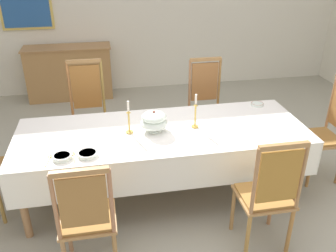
% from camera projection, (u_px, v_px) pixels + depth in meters
% --- Properties ---
extents(ground, '(7.69, 6.58, 0.04)m').
position_uv_depth(ground, '(163.00, 194.00, 3.95)').
color(ground, '#9F9C89').
extents(dining_table, '(2.87, 1.04, 0.76)m').
position_uv_depth(dining_table, '(163.00, 136.00, 3.63)').
color(dining_table, '#9E7349').
rests_on(dining_table, ground).
extents(tablecloth, '(2.89, 1.06, 0.37)m').
position_uv_depth(tablecloth, '(163.00, 138.00, 3.64)').
color(tablecloth, white).
rests_on(tablecloth, dining_table).
extents(chair_south_a, '(0.44, 0.42, 1.07)m').
position_uv_depth(chair_south_a, '(87.00, 216.00, 2.76)').
color(chair_south_a, '#A3714C').
rests_on(chair_south_a, ground).
extents(chair_north_a, '(0.44, 0.42, 1.23)m').
position_uv_depth(chair_north_a, '(88.00, 112.00, 4.36)').
color(chair_north_a, '#9D733F').
rests_on(chair_north_a, ground).
extents(chair_south_b, '(0.44, 0.42, 1.12)m').
position_uv_depth(chair_south_b, '(268.00, 193.00, 2.99)').
color(chair_south_b, '#9E7442').
rests_on(chair_south_b, ground).
extents(chair_north_b, '(0.44, 0.42, 1.17)m').
position_uv_depth(chair_north_b, '(206.00, 104.00, 4.61)').
color(chair_north_b, '#A17848').
rests_on(chair_north_b, ground).
extents(chair_head_east, '(0.42, 0.44, 1.16)m').
position_uv_depth(chair_head_east, '(327.00, 130.00, 3.98)').
color(chair_head_east, '#A7723B').
rests_on(chair_head_east, ground).
extents(soup_tureen, '(0.27, 0.27, 0.22)m').
position_uv_depth(soup_tureen, '(154.00, 121.00, 3.54)').
color(soup_tureen, white).
rests_on(soup_tureen, tablecloth).
extents(candlestick_west, '(0.07, 0.07, 0.34)m').
position_uv_depth(candlestick_west, '(129.00, 120.00, 3.48)').
color(candlestick_west, gold).
rests_on(candlestick_west, tablecloth).
extents(candlestick_east, '(0.07, 0.07, 0.36)m').
position_uv_depth(candlestick_east, '(195.00, 114.00, 3.59)').
color(candlestick_east, gold).
rests_on(candlestick_east, tablecloth).
extents(bowl_near_left, '(0.17, 0.17, 0.04)m').
position_uv_depth(bowl_near_left, '(62.00, 157.00, 3.11)').
color(bowl_near_left, white).
rests_on(bowl_near_left, tablecloth).
extents(bowl_near_right, '(0.18, 0.18, 0.03)m').
position_uv_depth(bowl_near_right, '(87.00, 154.00, 3.15)').
color(bowl_near_right, white).
rests_on(bowl_near_right, tablecloth).
extents(bowl_far_left, '(0.14, 0.14, 0.03)m').
position_uv_depth(bowl_far_left, '(257.00, 104.00, 4.14)').
color(bowl_far_left, white).
rests_on(bowl_far_left, tablecloth).
extents(spoon_primary, '(0.04, 0.18, 0.01)m').
position_uv_depth(spoon_primary, '(49.00, 158.00, 3.12)').
color(spoon_primary, gold).
rests_on(spoon_primary, tablecloth).
extents(spoon_secondary, '(0.04, 0.18, 0.01)m').
position_uv_depth(spoon_secondary, '(73.00, 155.00, 3.16)').
color(spoon_secondary, gold).
rests_on(spoon_secondary, tablecloth).
extents(sideboard, '(1.44, 0.48, 0.90)m').
position_uv_depth(sideboard, '(70.00, 73.00, 6.20)').
color(sideboard, '#A17443').
rests_on(sideboard, ground).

